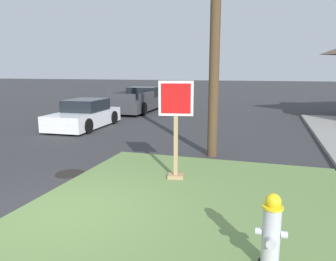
{
  "coord_description": "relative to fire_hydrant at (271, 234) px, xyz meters",
  "views": [
    {
      "loc": [
        3.36,
        -4.43,
        2.51
      ],
      "look_at": [
        1.0,
        3.11,
        1.04
      ],
      "focal_mm": 34.39,
      "sensor_mm": 36.0,
      "label": 1
    }
  ],
  "objects": [
    {
      "name": "stop_sign",
      "position": [
        -2.07,
        2.96,
        0.63
      ],
      "size": [
        0.75,
        0.35,
        2.22
      ],
      "color": "#A3845B",
      "rests_on": "grass_corner_patch"
    },
    {
      "name": "fire_hydrant",
      "position": [
        0.0,
        0.0,
        0.0
      ],
      "size": [
        0.38,
        0.34,
        0.98
      ],
      "color": "black",
      "rests_on": "grass_corner_patch"
    },
    {
      "name": "grass_corner_patch",
      "position": [
        -1.37,
        1.84,
        -0.51
      ],
      "size": [
        5.87,
        5.96,
        0.08
      ],
      "primitive_type": "cube",
      "color": "#668447",
      "rests_on": "ground"
    },
    {
      "name": "manhole_cover",
      "position": [
        -4.71,
        2.7,
        -0.54
      ],
      "size": [
        0.7,
        0.7,
        0.02
      ],
      "primitive_type": "cylinder",
      "color": "black",
      "rests_on": "ground"
    },
    {
      "name": "ground_plane",
      "position": [
        -3.48,
        0.58,
        -0.55
      ],
      "size": [
        160.0,
        160.0,
        0.0
      ],
      "primitive_type": "plane",
      "color": "#333335"
    },
    {
      "name": "pickup_truck_charcoal",
      "position": [
        -7.83,
        14.74,
        0.07
      ],
      "size": [
        2.14,
        5.43,
        1.48
      ],
      "color": "#38383D",
      "rests_on": "ground"
    },
    {
      "name": "parked_sedan_white",
      "position": [
        -7.95,
        8.67,
        -0.01
      ],
      "size": [
        2.03,
        4.16,
        1.25
      ],
      "color": "silver",
      "rests_on": "ground"
    }
  ]
}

